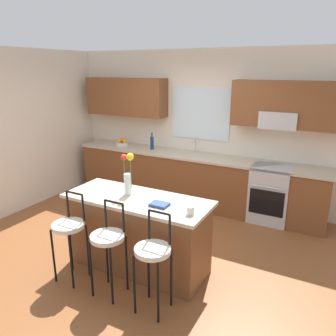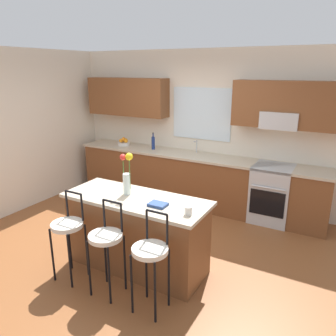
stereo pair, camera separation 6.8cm
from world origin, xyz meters
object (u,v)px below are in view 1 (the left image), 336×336
kitchen_island (138,233)px  bar_stool_far (153,254)px  bottle_olive_oil (152,143)px  flower_vase (128,175)px  bar_stool_near (69,229)px  fruit_bowl_oranges (122,143)px  oven_range (271,193)px  mug_ceramic (190,210)px  bar_stool_middle (108,241)px  cookbook (160,205)px

kitchen_island → bar_stool_far: size_ratio=1.69×
kitchen_island → bottle_olive_oil: bearing=116.5°
bar_stool_far → flower_vase: bearing=138.9°
bar_stool_near → fruit_bowl_oranges: fruit_bowl_oranges is taller
bar_stool_near → flower_vase: (0.40, 0.61, 0.53)m
oven_range → mug_ceramic: bearing=-100.2°
bar_stool_middle → mug_ceramic: 0.93m
bar_stool_far → flower_vase: size_ratio=2.02×
kitchen_island → bottle_olive_oil: size_ratio=5.61×
bar_stool_middle → bar_stool_near: bearing=180.0°
fruit_bowl_oranges → bottle_olive_oil: bearing=-0.3°
oven_range → kitchen_island: same height
bar_stool_near → bar_stool_middle: bearing=0.0°
oven_range → fruit_bowl_oranges: size_ratio=3.83×
bar_stool_far → bar_stool_middle: bearing=180.0°
bar_stool_far → oven_range: bearing=77.5°
kitchen_island → fruit_bowl_oranges: fruit_bowl_oranges is taller
fruit_bowl_oranges → flower_vase: bearing=-52.8°
oven_range → mug_ceramic: size_ratio=10.22×
bar_stool_near → bottle_olive_oil: bearing=100.8°
kitchen_island → oven_range: bearing=61.6°
oven_range → bar_stool_far: bar_stool_far is taller
fruit_bowl_oranges → bottle_olive_oil: (0.68, -0.00, 0.07)m
oven_range → flower_vase: size_ratio=1.78×
oven_range → bar_stool_near: size_ratio=0.88×
oven_range → fruit_bowl_oranges: fruit_bowl_oranges is taller
fruit_bowl_oranges → bottle_olive_oil: bottle_olive_oil is taller
oven_range → bottle_olive_oil: 2.29m
kitchen_island → flower_vase: (-0.15, 0.04, 0.70)m
fruit_bowl_oranges → bottle_olive_oil: size_ratio=0.76×
fruit_bowl_oranges → bar_stool_far: bearing=-49.8°
bar_stool_middle → flower_vase: flower_vase is taller
oven_range → fruit_bowl_oranges: bearing=179.4°
kitchen_island → bar_stool_middle: size_ratio=1.69×
kitchen_island → bottle_olive_oil: 2.47m
cookbook → bottle_olive_oil: (-1.42, 2.23, 0.11)m
kitchen_island → bar_stool_near: bar_stool_near is taller
kitchen_island → bar_stool_near: (-0.55, -0.56, 0.17)m
oven_range → bar_stool_near: (-1.70, -2.69, 0.18)m
oven_range → mug_ceramic: mug_ceramic is taller
flower_vase → cookbook: (0.50, -0.12, -0.23)m
oven_range → mug_ceramic: 2.34m
mug_ceramic → cookbook: bearing=173.8°
bar_stool_middle → bottle_olive_oil: (-1.07, 2.71, 0.41)m
bar_stool_middle → oven_range: bearing=66.9°
bottle_olive_oil → flower_vase: bearing=-66.4°
mug_ceramic → bar_stool_far: bearing=-113.4°
kitchen_island → bar_stool_near: 0.81m
oven_range → cookbook: (-0.80, -2.20, 0.48)m
bar_stool_far → mug_ceramic: size_ratio=11.58×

